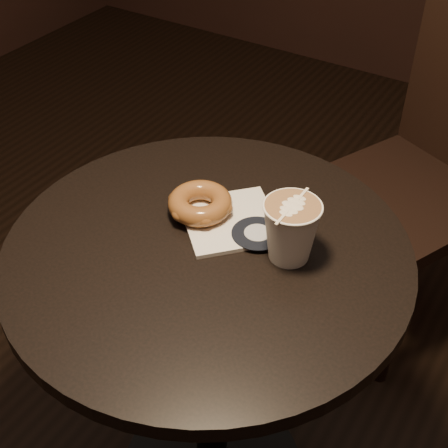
% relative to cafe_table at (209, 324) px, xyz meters
% --- Properties ---
extents(cafe_table, '(0.70, 0.70, 0.75)m').
position_rel_cafe_table_xyz_m(cafe_table, '(0.00, 0.00, 0.00)').
color(cafe_table, black).
rests_on(cafe_table, ground).
extents(chair, '(0.55, 0.55, 1.04)m').
position_rel_cafe_table_xyz_m(chair, '(0.20, 0.80, 0.03)').
color(chair, black).
rests_on(chair, ground).
extents(pastry_bag, '(0.23, 0.23, 0.01)m').
position_rel_cafe_table_xyz_m(pastry_bag, '(-0.00, 0.08, 0.20)').
color(pastry_bag, white).
rests_on(pastry_bag, cafe_table).
extents(doughnut, '(0.12, 0.12, 0.04)m').
position_rel_cafe_table_xyz_m(doughnut, '(-0.06, 0.07, 0.23)').
color(doughnut, brown).
rests_on(doughnut, pastry_bag).
extents(latte_cup, '(0.10, 0.10, 0.11)m').
position_rel_cafe_table_xyz_m(latte_cup, '(0.13, 0.05, 0.25)').
color(latte_cup, white).
rests_on(latte_cup, cafe_table).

